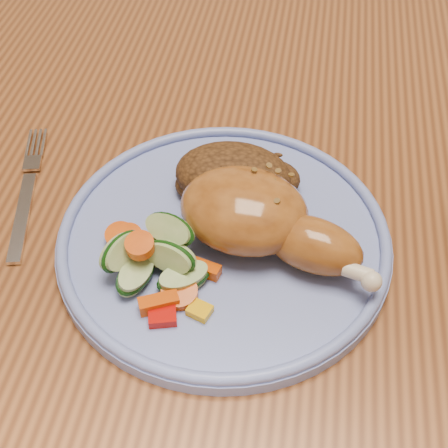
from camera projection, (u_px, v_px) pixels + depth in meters
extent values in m
cube|color=brown|center=(322.00, 165.00, 0.64)|extent=(0.90, 1.40, 0.04)
cube|color=brown|center=(141.00, 80.00, 1.38)|extent=(0.06, 0.06, 0.71)
cube|color=#4C2D16|center=(319.00, 92.00, 1.23)|extent=(0.42, 0.42, 0.04)
cylinder|color=#4C2D16|center=(215.00, 225.00, 1.29)|extent=(0.04, 0.04, 0.41)
cylinder|color=#4C2D16|center=(239.00, 118.00, 1.53)|extent=(0.04, 0.04, 0.41)
cylinder|color=#4C2D16|center=(391.00, 245.00, 1.25)|extent=(0.04, 0.04, 0.41)
cylinder|color=#4C2D16|center=(388.00, 132.00, 1.49)|extent=(0.04, 0.04, 0.41)
cylinder|color=#6A7BC2|center=(224.00, 240.00, 0.54)|extent=(0.28, 0.28, 0.01)
torus|color=#6A7BC2|center=(224.00, 232.00, 0.53)|extent=(0.28, 0.28, 0.01)
ellipsoid|color=#9A5820|center=(244.00, 210.00, 0.51)|extent=(0.12, 0.10, 0.06)
ellipsoid|color=#9A5820|center=(313.00, 245.00, 0.50)|extent=(0.09, 0.07, 0.04)
sphere|color=beige|center=(371.00, 281.00, 0.47)|extent=(0.02, 0.02, 0.02)
ellipsoid|color=#492A12|center=(233.00, 175.00, 0.55)|extent=(0.10, 0.08, 0.05)
ellipsoid|color=#492A12|center=(272.00, 178.00, 0.56)|extent=(0.05, 0.04, 0.03)
ellipsoid|color=#492A12|center=(199.00, 185.00, 0.56)|extent=(0.04, 0.04, 0.02)
cube|color=#A50A05|center=(162.00, 316.00, 0.47)|extent=(0.02, 0.02, 0.01)
cube|color=#E5A507|center=(200.00, 310.00, 0.48)|extent=(0.02, 0.02, 0.01)
cylinder|color=#D74A07|center=(120.00, 237.00, 0.52)|extent=(0.02, 0.03, 0.01)
cylinder|color=#D74A07|center=(180.00, 293.00, 0.48)|extent=(0.03, 0.03, 0.01)
cube|color=#D74A07|center=(204.00, 269.00, 0.50)|extent=(0.03, 0.02, 0.01)
cube|color=#D74A07|center=(159.00, 303.00, 0.48)|extent=(0.03, 0.02, 0.01)
cylinder|color=#D74A07|center=(140.00, 245.00, 0.49)|extent=(0.02, 0.02, 0.01)
cylinder|color=#D74A07|center=(128.00, 238.00, 0.52)|extent=(0.02, 0.03, 0.01)
cylinder|color=#AABF7C|center=(135.00, 274.00, 0.49)|extent=(0.05, 0.05, 0.02)
cylinder|color=#AABF7C|center=(148.00, 252.00, 0.51)|extent=(0.04, 0.05, 0.02)
cylinder|color=#AABF7C|center=(122.00, 251.00, 0.49)|extent=(0.05, 0.05, 0.04)
cylinder|color=#AABF7C|center=(170.00, 229.00, 0.50)|extent=(0.05, 0.05, 0.04)
cylinder|color=#AABF7C|center=(170.00, 256.00, 0.49)|extent=(0.05, 0.04, 0.04)
cylinder|color=#AABF7C|center=(184.00, 278.00, 0.49)|extent=(0.06, 0.06, 0.02)
cube|color=silver|center=(22.00, 216.00, 0.56)|extent=(0.04, 0.11, 0.00)
cube|color=silver|center=(32.00, 163.00, 0.60)|extent=(0.03, 0.06, 0.00)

